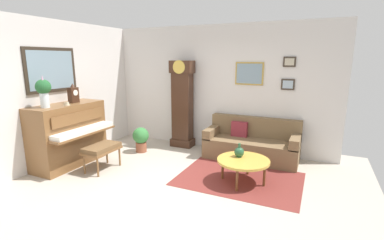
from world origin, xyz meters
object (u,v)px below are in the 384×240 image
(couch, at_px, (252,144))
(teacup, at_px, (67,104))
(flower_vase, at_px, (44,90))
(potted_plant, at_px, (141,138))
(coffee_table, at_px, (243,161))
(piano_bench, at_px, (102,149))
(grandfather_clock, at_px, (182,106))
(green_jug, at_px, (239,152))
(mantel_clock, at_px, (73,94))
(piano, at_px, (69,134))

(couch, bearing_deg, teacup, -147.56)
(teacup, bearing_deg, flower_vase, -109.32)
(couch, relative_size, flower_vase, 3.28)
(teacup, bearing_deg, potted_plant, 61.59)
(coffee_table, xyz_separation_m, flower_vase, (-3.32, -1.05, 1.15))
(piano_bench, relative_size, potted_plant, 1.25)
(couch, height_order, teacup, teacup)
(grandfather_clock, distance_m, green_jug, 2.21)
(mantel_clock, bearing_deg, couch, 27.60)
(grandfather_clock, bearing_deg, piano_bench, -110.23)
(flower_vase, bearing_deg, couch, 35.85)
(mantel_clock, relative_size, teacup, 3.28)
(piano, relative_size, potted_plant, 2.57)
(grandfather_clock, bearing_deg, piano, -126.69)
(couch, bearing_deg, flower_vase, -144.15)
(grandfather_clock, xyz_separation_m, green_jug, (1.74, -1.28, -0.47))
(coffee_table, distance_m, green_jug, 0.18)
(mantel_clock, distance_m, green_jug, 3.38)
(grandfather_clock, relative_size, flower_vase, 3.50)
(couch, relative_size, mantel_clock, 5.00)
(grandfather_clock, bearing_deg, coffee_table, -36.95)
(mantel_clock, bearing_deg, piano, -90.69)
(mantel_clock, bearing_deg, coffee_table, 7.14)
(piano, height_order, flower_vase, flower_vase)
(grandfather_clock, xyz_separation_m, teacup, (-1.36, -2.08, 0.27))
(coffee_table, height_order, flower_vase, flower_vase)
(grandfather_clock, relative_size, teacup, 17.50)
(piano, height_order, piano_bench, piano)
(grandfather_clock, xyz_separation_m, couch, (1.70, -0.14, -0.65))
(grandfather_clock, relative_size, potted_plant, 3.62)
(grandfather_clock, relative_size, coffee_table, 2.31)
(piano, height_order, green_jug, piano)
(piano, bearing_deg, piano_bench, 3.40)
(couch, distance_m, mantel_clock, 3.74)
(piano, xyz_separation_m, coffee_table, (3.32, 0.61, -0.23))
(piano, bearing_deg, mantel_clock, 89.31)
(coffee_table, bearing_deg, mantel_clock, -172.86)
(coffee_table, distance_m, teacup, 3.38)
(mantel_clock, xyz_separation_m, potted_plant, (0.83, 1.02, -1.06))
(coffee_table, bearing_deg, grandfather_clock, 143.05)
(couch, relative_size, coffee_table, 2.16)
(grandfather_clock, height_order, mantel_clock, grandfather_clock)
(grandfather_clock, bearing_deg, teacup, -123.13)
(mantel_clock, bearing_deg, green_jug, 9.09)
(piano, distance_m, teacup, 0.64)
(flower_vase, bearing_deg, mantel_clock, 89.96)
(green_jug, relative_size, potted_plant, 0.43)
(couch, bearing_deg, coffee_table, -83.42)
(piano_bench, distance_m, mantel_clock, 1.25)
(couch, bearing_deg, grandfather_clock, 175.32)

